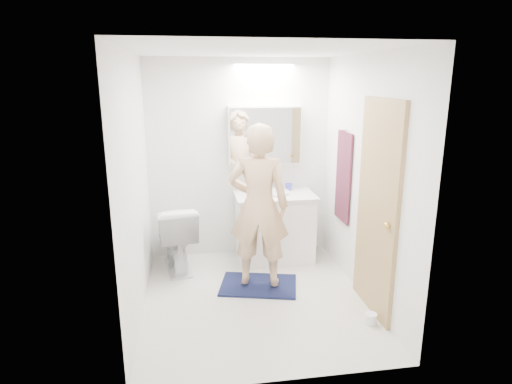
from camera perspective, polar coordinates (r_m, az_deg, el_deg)
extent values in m
plane|color=silver|center=(4.52, -0.14, -13.82)|extent=(2.50, 2.50, 0.00)
plane|color=white|center=(3.97, -0.16, 18.17)|extent=(2.50, 2.50, 0.00)
plane|color=white|center=(5.30, -2.22, 4.30)|extent=(2.50, 0.00, 2.50)
plane|color=white|center=(2.91, 3.63, -4.69)|extent=(2.50, 0.00, 2.50)
plane|color=white|center=(4.07, -15.64, 0.50)|extent=(0.00, 2.50, 2.50)
plane|color=white|center=(4.39, 14.21, 1.61)|extent=(0.00, 2.50, 2.50)
cube|color=white|center=(5.30, 2.45, -4.80)|extent=(0.90, 0.55, 0.78)
cube|color=white|center=(5.17, 2.50, -0.52)|extent=(0.95, 0.58, 0.04)
cylinder|color=white|center=(5.19, 2.43, -0.06)|extent=(0.36, 0.36, 0.03)
cylinder|color=#B9BABE|center=(5.36, 2.04, 1.13)|extent=(0.02, 0.02, 0.16)
cube|color=white|center=(5.22, 1.15, 7.48)|extent=(0.88, 0.14, 0.70)
cube|color=silver|center=(5.15, 1.29, 7.37)|extent=(0.84, 0.01, 0.66)
imported|color=white|center=(5.10, -10.47, -5.83)|extent=(0.55, 0.82, 0.78)
cube|color=#121639|center=(4.75, 0.34, -12.15)|extent=(0.91, 0.73, 0.02)
imported|color=#D6AA80|center=(4.42, 0.35, -1.88)|extent=(0.70, 0.54, 1.70)
cube|color=#A88754|center=(4.12, 15.65, -2.22)|extent=(0.04, 0.80, 2.00)
sphere|color=gold|center=(3.86, 16.88, -4.24)|extent=(0.06, 0.06, 0.06)
cube|color=#14173F|center=(4.90, 11.42, 1.94)|extent=(0.02, 0.42, 1.00)
cylinder|color=silver|center=(4.81, 11.59, 7.98)|extent=(0.07, 0.02, 0.02)
imported|color=beige|center=(5.23, -0.83, 1.30)|extent=(0.12, 0.12, 0.25)
imported|color=#5782BB|center=(5.29, 0.77, 1.05)|extent=(0.10, 0.10, 0.17)
imported|color=#414BC3|center=(5.35, 4.34, 0.67)|extent=(0.10, 0.10, 0.09)
cylinder|color=white|center=(4.23, 14.85, -15.82)|extent=(0.11, 0.11, 0.10)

